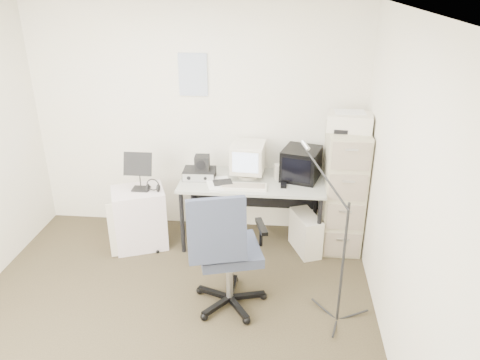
# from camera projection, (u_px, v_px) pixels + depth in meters

# --- Properties ---
(floor) EXTENTS (3.60, 3.60, 0.01)m
(floor) POSITION_uv_depth(u_px,v_px,m) (164.00, 327.00, 3.93)
(floor) COLOR #342B1C
(floor) RESTS_ON ground
(ceiling) EXTENTS (3.60, 3.60, 0.01)m
(ceiling) POSITION_uv_depth(u_px,v_px,m) (138.00, 12.00, 2.91)
(ceiling) COLOR white
(ceiling) RESTS_ON ground
(wall_back) EXTENTS (3.60, 0.02, 2.50)m
(wall_back) POSITION_uv_depth(u_px,v_px,m) (197.00, 121.00, 5.06)
(wall_back) COLOR #F7EAC7
(wall_back) RESTS_ON ground
(wall_right) EXTENTS (0.02, 3.60, 2.50)m
(wall_right) POSITION_uv_depth(u_px,v_px,m) (405.00, 203.00, 3.26)
(wall_right) COLOR #F7EAC7
(wall_right) RESTS_ON ground
(wall_calendar) EXTENTS (0.30, 0.02, 0.44)m
(wall_calendar) POSITION_uv_depth(u_px,v_px,m) (193.00, 75.00, 4.84)
(wall_calendar) COLOR white
(wall_calendar) RESTS_ON wall_back
(filing_cabinet) EXTENTS (0.40, 0.60, 1.30)m
(filing_cabinet) POSITION_uv_depth(u_px,v_px,m) (343.00, 189.00, 4.87)
(filing_cabinet) COLOR tan
(filing_cabinet) RESTS_ON floor
(printer) EXTENTS (0.47, 0.35, 0.17)m
(printer) POSITION_uv_depth(u_px,v_px,m) (350.00, 122.00, 4.57)
(printer) COLOR white
(printer) RESTS_ON filing_cabinet
(desk) EXTENTS (1.50, 0.70, 0.73)m
(desk) POSITION_uv_depth(u_px,v_px,m) (252.00, 211.00, 5.04)
(desk) COLOR #ADB098
(desk) RESTS_ON floor
(crt_monitor) EXTENTS (0.36, 0.38, 0.37)m
(crt_monitor) POSITION_uv_depth(u_px,v_px,m) (248.00, 160.00, 4.91)
(crt_monitor) COLOR white
(crt_monitor) RESTS_ON desk
(crt_tv) EXTENTS (0.45, 0.47, 0.33)m
(crt_tv) POSITION_uv_depth(u_px,v_px,m) (301.00, 164.00, 4.87)
(crt_tv) COLOR black
(crt_tv) RESTS_ON desk
(desk_speaker) EXTENTS (0.11, 0.11, 0.16)m
(desk_speaker) POSITION_uv_depth(u_px,v_px,m) (279.00, 172.00, 4.89)
(desk_speaker) COLOR beige
(desk_speaker) RESTS_ON desk
(keyboard) EXTENTS (0.47, 0.17, 0.03)m
(keyboard) POSITION_uv_depth(u_px,v_px,m) (244.00, 187.00, 4.71)
(keyboard) COLOR white
(keyboard) RESTS_ON desk
(mouse) EXTENTS (0.06, 0.11, 0.03)m
(mouse) POSITION_uv_depth(u_px,v_px,m) (283.00, 185.00, 4.74)
(mouse) COLOR black
(mouse) RESTS_ON desk
(radio_receiver) EXTENTS (0.34, 0.25, 0.10)m
(radio_receiver) POSITION_uv_depth(u_px,v_px,m) (200.00, 174.00, 4.93)
(radio_receiver) COLOR black
(radio_receiver) RESTS_ON desk
(radio_speaker) EXTENTS (0.16, 0.15, 0.15)m
(radio_speaker) POSITION_uv_depth(u_px,v_px,m) (202.00, 163.00, 4.89)
(radio_speaker) COLOR black
(radio_speaker) RESTS_ON radio_receiver
(papers) EXTENTS (0.32, 0.37, 0.02)m
(papers) POSITION_uv_depth(u_px,v_px,m) (219.00, 184.00, 4.79)
(papers) COLOR white
(papers) RESTS_ON desk
(pc_tower) EXTENTS (0.35, 0.49, 0.42)m
(pc_tower) POSITION_uv_depth(u_px,v_px,m) (306.00, 233.00, 4.92)
(pc_tower) COLOR white
(pc_tower) RESTS_ON floor
(office_chair) EXTENTS (0.82, 0.82, 1.15)m
(office_chair) POSITION_uv_depth(u_px,v_px,m) (229.00, 249.00, 3.97)
(office_chair) COLOR #3F4550
(office_chair) RESTS_ON floor
(side_cart) EXTENTS (0.65, 0.59, 0.65)m
(side_cart) POSITION_uv_depth(u_px,v_px,m) (140.00, 218.00, 4.98)
(side_cart) COLOR silver
(side_cart) RESTS_ON floor
(music_stand) EXTENTS (0.30, 0.17, 0.42)m
(music_stand) POSITION_uv_depth(u_px,v_px,m) (139.00, 171.00, 4.77)
(music_stand) COLOR black
(music_stand) RESTS_ON side_cart
(headphones) EXTENTS (0.16, 0.16, 0.03)m
(headphones) POSITION_uv_depth(u_px,v_px,m) (153.00, 187.00, 4.81)
(headphones) COLOR black
(headphones) RESTS_ON side_cart
(mic_stand) EXTENTS (0.03, 0.03, 1.47)m
(mic_stand) POSITION_uv_depth(u_px,v_px,m) (345.00, 246.00, 3.71)
(mic_stand) COLOR black
(mic_stand) RESTS_ON floor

